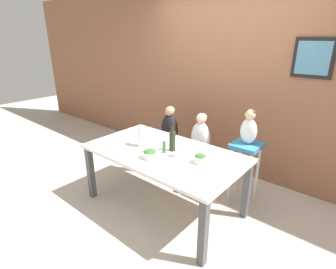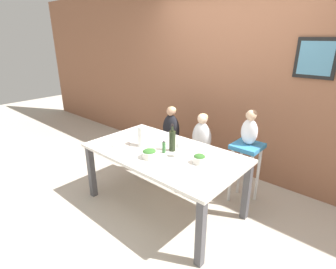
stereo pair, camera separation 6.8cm
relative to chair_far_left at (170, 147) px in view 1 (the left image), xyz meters
The scene contains 17 objects.
ground_plane 0.98m from the chair_far_left, 54.46° to the right, with size 14.00×14.00×0.00m, color #BCB2A3.
wall_back 1.29m from the chair_far_left, 51.24° to the left, with size 10.00×0.09×2.70m.
dining_table 0.94m from the chair_far_left, 54.46° to the right, with size 1.78×0.99×0.72m.
chair_far_left is the anchor object (origin of this frame).
chair_far_center 0.54m from the chair_far_left, ahead, with size 0.37×0.40×0.45m.
chair_right_highchair 1.20m from the chair_far_left, ahead, with size 0.32×0.34×0.76m.
person_child_left 0.33m from the chair_far_left, 90.00° to the left, with size 0.28×0.18×0.55m.
person_child_center 0.63m from the chair_far_left, ahead, with size 0.28×0.18×0.55m.
person_baby_right 1.32m from the chair_far_left, ahead, with size 0.19×0.13×0.41m.
wine_bottle 0.99m from the chair_far_left, 48.25° to the right, with size 0.07×0.07×0.31m.
paper_towel_roll 0.94m from the chair_far_left, 73.43° to the right, with size 0.10×0.10×0.24m.
wine_glass_near 1.15m from the chair_far_left, 44.34° to the right, with size 0.07×0.07×0.18m.
salad_bowl_large 1.16m from the chair_far_left, 61.34° to the right, with size 0.17×0.17×0.10m.
salad_bowl_small 1.28m from the chair_far_left, 35.57° to the right, with size 0.14×0.14×0.10m.
dinner_plate_front_left 0.99m from the chair_far_left, 89.82° to the right, with size 0.23×0.23×0.01m.
dinner_plate_back_left 0.62m from the chair_far_left, 88.03° to the right, with size 0.23×0.23×0.01m.
condiment_bottle_hot_sauce 1.03m from the chair_far_left, 53.96° to the right, with size 0.04×0.04×0.15m.
Camera 1 is at (1.76, -2.02, 1.94)m, focal length 28.00 mm.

